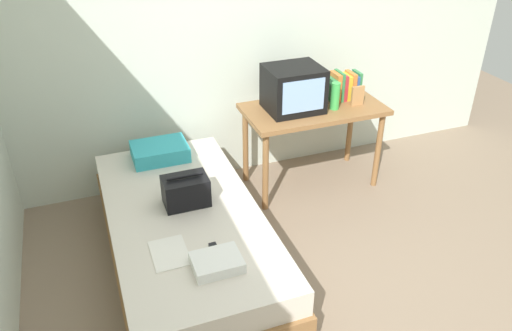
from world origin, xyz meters
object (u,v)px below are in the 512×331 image
object	(u,v)px
water_bottle	(335,96)
folded_towel	(217,262)
desk	(313,117)
remote_dark	(216,252)
picture_frame	(358,96)
handbag	(186,191)
bed	(186,240)
book_row	(343,86)
magazine	(170,253)
tv	(293,89)
pillow	(160,151)

from	to	relation	value
water_bottle	folded_towel	distance (m)	1.87
desk	remote_dark	size ratio (longest dim) A/B	7.44
picture_frame	handbag	xyz separation A→B (m)	(-1.60, -0.54, -0.24)
bed	desk	xyz separation A→B (m)	(1.29, 0.71, 0.41)
desk	handbag	xyz separation A→B (m)	(-1.25, -0.63, -0.06)
book_row	remote_dark	distance (m)	2.01
picture_frame	folded_towel	xyz separation A→B (m)	(-1.59, -1.22, -0.31)
picture_frame	handbag	distance (m)	1.71
magazine	folded_towel	bearing A→B (deg)	-42.19
book_row	folded_towel	world-z (taller)	book_row
desk	magazine	size ratio (longest dim) A/B	4.00
picture_frame	handbag	world-z (taller)	picture_frame
tv	remote_dark	xyz separation A→B (m)	(-1.03, -1.21, -0.43)
pillow	desk	bearing A→B (deg)	-2.31
picture_frame	folded_towel	distance (m)	2.03
pillow	remote_dark	size ratio (longest dim) A/B	2.72
pillow	handbag	distance (m)	0.68
book_row	folded_towel	distance (m)	2.10
pillow	magazine	xyz separation A→B (m)	(-0.17, -1.15, -0.06)
bed	remote_dark	bearing A→B (deg)	-80.70
desk	magazine	distance (m)	1.84
desk	book_row	xyz separation A→B (m)	(0.31, 0.08, 0.21)
book_row	pillow	xyz separation A→B (m)	(-1.60, -0.02, -0.31)
desk	pillow	size ratio (longest dim) A/B	2.73
picture_frame	remote_dark	xyz separation A→B (m)	(-1.56, -1.10, -0.33)
desk	book_row	distance (m)	0.38
remote_dark	folded_towel	size ratio (longest dim) A/B	0.56
desk	remote_dark	xyz separation A→B (m)	(-1.21, -1.19, -0.15)
magazine	remote_dark	bearing A→B (deg)	-19.43
pillow	water_bottle	bearing A→B (deg)	-5.77
pillow	handbag	size ratio (longest dim) A/B	1.41
tv	folded_towel	bearing A→B (deg)	-128.42
handbag	magazine	world-z (taller)	handbag
tv	magazine	world-z (taller)	tv
picture_frame	magazine	size ratio (longest dim) A/B	0.57
tv	magazine	size ratio (longest dim) A/B	1.52
water_bottle	handbag	bearing A→B (deg)	-158.88
water_bottle	book_row	bearing A→B (deg)	45.37
pillow	handbag	world-z (taller)	handbag
pillow	magazine	size ratio (longest dim) A/B	1.46
magazine	bed	bearing A→B (deg)	65.46
tv	book_row	bearing A→B (deg)	6.83
remote_dark	handbag	bearing A→B (deg)	93.78
desk	water_bottle	bearing A→B (deg)	-33.45
bed	book_row	xyz separation A→B (m)	(1.60, 0.79, 0.61)
desk	picture_frame	xyz separation A→B (m)	(0.35, -0.09, 0.18)
water_bottle	magazine	xyz separation A→B (m)	(-1.61, -1.01, -0.37)
bed	tv	size ratio (longest dim) A/B	4.55
pillow	remote_dark	world-z (taller)	pillow
desk	tv	xyz separation A→B (m)	(-0.18, 0.02, 0.27)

